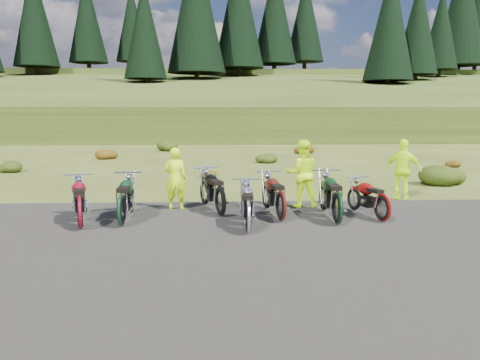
{
  "coord_description": "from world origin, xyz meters",
  "views": [
    {
      "loc": [
        0.16,
        -9.48,
        2.67
      ],
      "look_at": [
        0.63,
        1.55,
        1.03
      ],
      "focal_mm": 35.0,
      "sensor_mm": 36.0,
      "label": 1
    }
  ],
  "objects": [
    {
      "name": "ground",
      "position": [
        0.0,
        0.0,
        0.0
      ],
      "size": [
        300.0,
        300.0,
        0.0
      ],
      "primitive_type": "plane",
      "color": "#3F4818",
      "rests_on": "ground"
    },
    {
      "name": "gravel_pad",
      "position": [
        0.0,
        -2.0,
        0.0
      ],
      "size": [
        20.0,
        12.0,
        0.04
      ],
      "primitive_type": "cube",
      "color": "black",
      "rests_on": "ground"
    },
    {
      "name": "hill_slope",
      "position": [
        0.0,
        50.0,
        0.0
      ],
      "size": [
        300.0,
        45.97,
        9.37
      ],
      "primitive_type": null,
      "rotation": [
        0.14,
        0.0,
        0.0
      ],
      "color": "#323E14",
      "rests_on": "ground"
    },
    {
      "name": "hill_plateau",
      "position": [
        0.0,
        110.0,
        0.0
      ],
      "size": [
        300.0,
        90.0,
        9.17
      ],
      "primitive_type": "cube",
      "color": "#323E14",
      "rests_on": "ground"
    },
    {
      "name": "conifer_18",
      "position": [
        -27.0,
        63.0,
        16.66
      ],
      "size": [
        6.6,
        6.6,
        17.0
      ],
      "color": "black",
      "rests_on": "ground"
    },
    {
      "name": "conifer_19",
      "position": [
        -21.0,
        69.0,
        17.36
      ],
      "size": [
        6.16,
        6.16,
        16.0
      ],
      "color": "black",
      "rests_on": "ground"
    },
    {
      "name": "conifer_20",
      "position": [
        -15.0,
        75.0,
        17.65
      ],
      "size": [
        5.72,
        5.72,
        15.0
      ],
      "color": "black",
      "rests_on": "ground"
    },
    {
      "name": "conifer_21",
      "position": [
        -9.0,
        50.0,
        12.56
      ],
      "size": [
        5.28,
        5.28,
        14.0
      ],
      "color": "black",
      "rests_on": "ground"
    },
    {
      "name": "conifer_22",
      "position": [
        -3.0,
        56.0,
        16.77
      ],
      "size": [
        7.92,
        7.92,
        20.0
      ],
      "color": "black",
      "rests_on": "ground"
    },
    {
      "name": "conifer_23",
      "position": [
        3.0,
        62.0,
        17.47
      ],
      "size": [
        7.48,
        7.48,
        19.0
      ],
      "color": "black",
      "rests_on": "ground"
    },
    {
      "name": "conifer_24",
      "position": [
        9.0,
        68.0,
        18.16
      ],
      "size": [
        7.04,
        7.04,
        18.0
      ],
      "color": "black",
      "rests_on": "ground"
    },
    {
      "name": "conifer_25",
      "position": [
        15.0,
        74.0,
        18.66
      ],
      "size": [
        6.6,
        6.6,
        17.0
      ],
      "color": "black",
      "rests_on": "ground"
    },
    {
      "name": "conifer_26",
      "position": [
        21.0,
        49.0,
        13.37
      ],
      "size": [
        6.16,
        6.16,
        16.0
      ],
      "color": "black",
      "rests_on": "ground"
    },
    {
      "name": "conifer_27",
      "position": [
        27.0,
        55.0,
        14.06
      ],
      "size": [
        5.72,
        5.72,
        15.0
      ],
      "color": "black",
      "rests_on": "ground"
    },
    {
      "name": "conifer_28",
      "position": [
        33.0,
        61.0,
        14.76
      ],
      "size": [
        5.28,
        5.28,
        14.0
      ],
      "color": "black",
      "rests_on": "ground"
    },
    {
      "name": "conifer_29",
      "position": [
        39.0,
        67.0,
        18.97
      ],
      "size": [
        7.92,
        7.92,
        20.0
      ],
      "color": "black",
      "rests_on": "ground"
    },
    {
      "name": "conifer_30",
      "position": [
        45.0,
        73.0,
        19.66
      ],
      "size": [
        7.48,
        7.48,
        19.0
      ],
      "color": "black",
      "rests_on": "ground"
    },
    {
      "name": "shrub_1",
      "position": [
        -9.1,
        11.3,
        0.31
      ],
      "size": [
        1.03,
        1.03,
        0.61
      ],
      "primitive_type": "ellipsoid",
      "color": "#20350D",
      "rests_on": "ground"
    },
    {
      "name": "shrub_2",
      "position": [
        -6.2,
        16.6,
        0.38
      ],
      "size": [
        1.3,
        1.3,
        0.77
      ],
      "primitive_type": "ellipsoid",
      "color": "#5C290B",
      "rests_on": "ground"
    },
    {
      "name": "shrub_3",
      "position": [
        -3.3,
        21.9,
        0.46
      ],
      "size": [
        1.56,
        1.56,
        0.92
      ],
      "primitive_type": "ellipsoid",
      "color": "#20350D",
      "rests_on": "ground"
    },
    {
      "name": "shrub_4",
      "position": [
        -0.4,
        9.2,
        0.23
      ],
      "size": [
        0.77,
        0.77,
        0.45
      ],
      "primitive_type": "ellipsoid",
      "color": "#5C290B",
      "rests_on": "ground"
    },
    {
      "name": "shrub_5",
      "position": [
        2.5,
        14.5,
        0.31
      ],
      "size": [
        1.03,
        1.03,
        0.61
      ],
      "primitive_type": "ellipsoid",
      "color": "#20350D",
      "rests_on": "ground"
    },
    {
      "name": "shrub_6",
      "position": [
        5.4,
        19.8,
        0.38
      ],
      "size": [
        1.3,
        1.3,
        0.77
      ],
      "primitive_type": "ellipsoid",
      "color": "#5C290B",
      "rests_on": "ground"
    },
    {
      "name": "shrub_7",
      "position": [
        8.3,
        7.1,
        0.46
      ],
      "size": [
        1.56,
        1.56,
        0.92
      ],
      "primitive_type": "ellipsoid",
      "color": "#20350D",
      "rests_on": "ground"
    },
    {
      "name": "shrub_8",
      "position": [
        11.2,
        12.4,
        0.23
      ],
      "size": [
        0.77,
        0.77,
        0.45
      ],
      "primitive_type": "ellipsoid",
      "color": "#5C290B",
      "rests_on": "ground"
    },
    {
      "name": "motorcycle_1",
      "position": [
        -3.0,
        0.94,
        0.0
      ],
      "size": [
        1.31,
        2.27,
        1.13
      ],
      "primitive_type": null,
      "rotation": [
        0.0,
        0.0,
        1.86
      ],
      "color": "maroon",
      "rests_on": "ground"
    },
    {
      "name": "motorcycle_2",
      "position": [
        -2.12,
        1.16,
        0.0
      ],
      "size": [
        0.81,
        2.2,
        1.14
      ],
      "primitive_type": null,
      "rotation": [
        0.0,
        0.0,
        1.61
      ],
      "color": "#0D311B",
      "rests_on": "ground"
    },
    {
      "name": "motorcycle_3",
      "position": [
        0.76,
        0.42,
        0.0
      ],
      "size": [
        0.7,
        2.04,
        1.07
      ],
      "primitive_type": null,
      "rotation": [
        0.0,
        0.0,
        1.56
      ],
      "color": "silver",
      "rests_on": "ground"
    },
    {
      "name": "motorcycle_4",
      "position": [
        1.62,
        1.51,
        0.0
      ],
      "size": [
        1.01,
        2.19,
        1.11
      ],
      "primitive_type": null,
      "rotation": [
        0.0,
        0.0,
        1.72
      ],
      "color": "#4D110C",
      "rests_on": "ground"
    },
    {
      "name": "motorcycle_5",
      "position": [
        0.16,
        2.12,
        0.0
      ],
      "size": [
        1.35,
        2.3,
        1.15
      ],
      "primitive_type": null,
      "rotation": [
        0.0,
        0.0,
        1.88
      ],
      "color": "black",
      "rests_on": "ground"
    },
    {
      "name": "motorcycle_6",
      "position": [
        4.04,
        1.36,
        0.0
      ],
      "size": [
        1.11,
        1.99,
        0.99
      ],
      "primitive_type": null,
      "rotation": [
        0.0,
        0.0,
        1.84
      ],
      "color": "maroon",
      "rests_on": "ground"
    },
    {
      "name": "motorcycle_7",
      "position": [
        2.89,
        1.12,
        0.0
      ],
      "size": [
        0.75,
        2.24,
        1.17
      ],
      "primitive_type": null,
      "rotation": [
        0.0,
        0.0,
        1.57
      ],
      "color": "black",
      "rests_on": "ground"
    },
    {
      "name": "person_middle",
      "position": [
        -1.05,
        2.99,
        0.84
      ],
      "size": [
        0.62,
        0.42,
        1.68
      ],
      "primitive_type": "imported",
      "rotation": [
        0.0,
        0.0,
        3.11
      ],
      "color": "#CFFF0D",
      "rests_on": "ground"
    },
    {
      "name": "person_right_a",
      "position": [
        2.41,
        3.22,
        0.93
      ],
      "size": [
        0.93,
        0.73,
        1.86
      ],
      "primitive_type": "imported",
      "rotation": [
        0.0,
        0.0,
        3.11
      ],
      "color": "#CFFF0D",
      "rests_on": "ground"
    },
    {
      "name": "person_right_b",
      "position": [
        5.61,
        4.14,
        0.91
      ],
      "size": [
        1.13,
        0.94,
        1.81
      ],
      "primitive_type": "imported",
      "rotation": [
        0.0,
        0.0,
        2.58
      ],
      "color": "#CFFF0D",
      "rests_on": "ground"
    }
  ]
}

